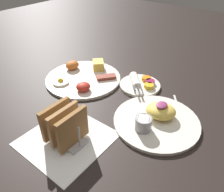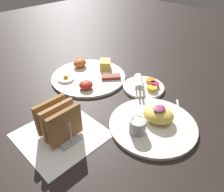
{
  "view_description": "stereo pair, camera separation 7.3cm",
  "coord_description": "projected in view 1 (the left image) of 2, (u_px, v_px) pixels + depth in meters",
  "views": [
    {
      "loc": [
        -0.46,
        -0.34,
        0.45
      ],
      "look_at": [
        0.02,
        0.02,
        0.03
      ],
      "focal_mm": 35.0,
      "sensor_mm": 36.0,
      "label": 1
    },
    {
      "loc": [
        -0.41,
        -0.4,
        0.45
      ],
      "look_at": [
        0.02,
        0.02,
        0.03
      ],
      "focal_mm": 35.0,
      "sensor_mm": 36.0,
      "label": 2
    }
  ],
  "objects": [
    {
      "name": "teaspoon",
      "position": [
        179.0,
        110.0,
        0.71
      ],
      "size": [
        0.11,
        0.08,
        0.01
      ],
      "color": "silver",
      "rests_on": "ground_plane"
    },
    {
      "name": "ground_plane",
      "position": [
        114.0,
        108.0,
        0.72
      ],
      "size": [
        3.0,
        3.0,
        0.0
      ],
      "primitive_type": "plane",
      "color": "black"
    },
    {
      "name": "plate_condiments",
      "position": [
        140.0,
        84.0,
        0.83
      ],
      "size": [
        0.16,
        0.15,
        0.04
      ],
      "color": "silver",
      "rests_on": "ground_plane"
    },
    {
      "name": "plate_foreground",
      "position": [
        156.0,
        118.0,
        0.66
      ],
      "size": [
        0.26,
        0.26,
        0.06
      ],
      "color": "silver",
      "rests_on": "ground_plane"
    },
    {
      "name": "toast_rack",
      "position": [
        65.0,
        126.0,
        0.58
      ],
      "size": [
        0.1,
        0.12,
        0.1
      ],
      "color": "#B7B7BC",
      "rests_on": "ground_plane"
    },
    {
      "name": "plate_breakfast",
      "position": [
        83.0,
        77.0,
        0.87
      ],
      "size": [
        0.3,
        0.3,
        0.05
      ],
      "color": "silver",
      "rests_on": "ground_plane"
    },
    {
      "name": "napkin_flat",
      "position": [
        67.0,
        139.0,
        0.61
      ],
      "size": [
        0.22,
        0.22,
        0.0
      ],
      "color": "white",
      "rests_on": "ground_plane"
    }
  ]
}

